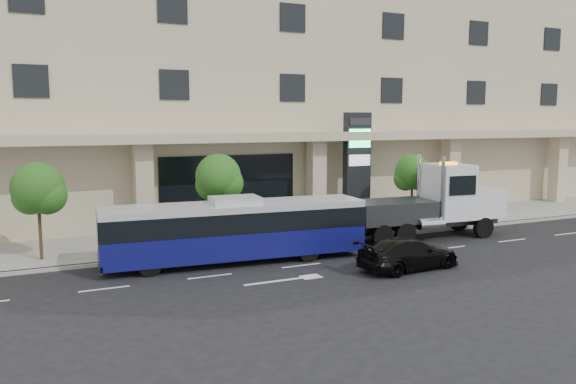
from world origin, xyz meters
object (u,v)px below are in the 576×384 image
Objects in this scene: black_sedan at (409,253)px; signage_pylon at (357,166)px; city_bus at (235,229)px; tow_truck at (433,204)px.

signage_pylon reaches higher than black_sedan.
signage_pylon is at bearing -24.53° from black_sedan.
city_bus is 7.39m from black_sedan.
black_sedan is at bearing -108.73° from signage_pylon.
signage_pylon is (-1.54, 5.16, 1.63)m from tow_truck.
city_bus is at bearing -148.09° from signage_pylon.
black_sedan is at bearing -132.53° from tow_truck.
signage_pylon reaches higher than tow_truck.
black_sedan is (6.13, -4.03, -0.80)m from city_bus.
city_bus reaches higher than black_sedan.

